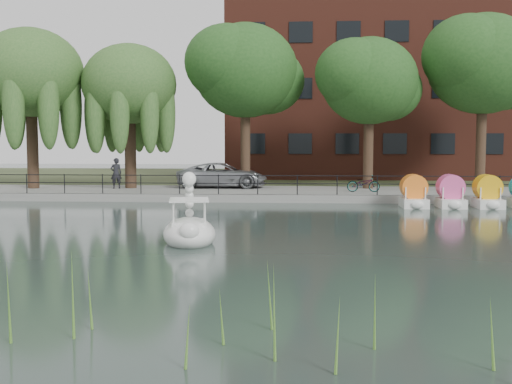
# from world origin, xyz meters

# --- Properties ---
(ground_plane) EXTENTS (120.00, 120.00, 0.00)m
(ground_plane) POSITION_xyz_m (0.00, 0.00, 0.00)
(ground_plane) COLOR #33423C
(promenade) EXTENTS (40.00, 6.00, 0.40)m
(promenade) POSITION_xyz_m (0.00, 16.00, 0.20)
(promenade) COLOR gray
(promenade) RESTS_ON ground_plane
(kerb) EXTENTS (40.00, 0.25, 0.40)m
(kerb) POSITION_xyz_m (0.00, 13.05, 0.20)
(kerb) COLOR gray
(kerb) RESTS_ON ground_plane
(land_strip) EXTENTS (60.00, 22.00, 0.36)m
(land_strip) POSITION_xyz_m (0.00, 30.00, 0.18)
(land_strip) COLOR #47512D
(land_strip) RESTS_ON ground_plane
(railing) EXTENTS (32.00, 0.05, 1.00)m
(railing) POSITION_xyz_m (0.00, 13.25, 1.15)
(railing) COLOR black
(railing) RESTS_ON promenade
(apartment_building) EXTENTS (20.00, 10.07, 18.00)m
(apartment_building) POSITION_xyz_m (7.00, 29.97, 9.36)
(apartment_building) COLOR #4C1E16
(apartment_building) RESTS_ON land_strip
(willow_left) EXTENTS (5.88, 5.88, 9.01)m
(willow_left) POSITION_xyz_m (-13.00, 16.50, 6.87)
(willow_left) COLOR #473323
(willow_left) RESTS_ON promenade
(willow_mid) EXTENTS (5.32, 5.32, 8.15)m
(willow_mid) POSITION_xyz_m (-7.50, 17.00, 6.25)
(willow_mid) COLOR #473323
(willow_mid) RESTS_ON promenade
(broadleaf_center) EXTENTS (6.00, 6.00, 9.25)m
(broadleaf_center) POSITION_xyz_m (-1.00, 18.00, 7.06)
(broadleaf_center) COLOR #473323
(broadleaf_center) RESTS_ON promenade
(broadleaf_right) EXTENTS (5.40, 5.40, 8.32)m
(broadleaf_right) POSITION_xyz_m (6.00, 17.50, 6.39)
(broadleaf_right) COLOR #473323
(broadleaf_right) RESTS_ON promenade
(broadleaf_far) EXTENTS (6.30, 6.30, 9.71)m
(broadleaf_far) POSITION_xyz_m (12.50, 18.50, 7.40)
(broadleaf_far) COLOR #473323
(broadleaf_far) RESTS_ON promenade
(minivan) EXTENTS (2.88, 5.99, 1.65)m
(minivan) POSITION_xyz_m (-2.31, 17.55, 1.22)
(minivan) COLOR gray
(minivan) RESTS_ON promenade
(bicycle) EXTENTS (0.67, 1.74, 1.00)m
(bicycle) POSITION_xyz_m (5.49, 15.03, 0.90)
(bicycle) COLOR gray
(bicycle) RESTS_ON promenade
(pedestrian) EXTENTS (0.85, 0.74, 1.98)m
(pedestrian) POSITION_xyz_m (-8.19, 16.44, 1.39)
(pedestrian) COLOR black
(pedestrian) RESTS_ON promenade
(swan_boat) EXTENTS (2.00, 2.78, 2.17)m
(swan_boat) POSITION_xyz_m (-1.35, 0.50, 0.47)
(swan_boat) COLOR white
(swan_boat) RESTS_ON ground_plane
(pedal_boat_row) EXTENTS (7.95, 1.70, 1.40)m
(pedal_boat_row) POSITION_xyz_m (10.86, 11.33, 0.61)
(pedal_boat_row) COLOR white
(pedal_boat_row) RESTS_ON ground_plane
(reed_bank) EXTENTS (24.00, 2.40, 1.20)m
(reed_bank) POSITION_xyz_m (2.00, -9.50, 0.60)
(reed_bank) COLOR #669938
(reed_bank) RESTS_ON ground_plane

